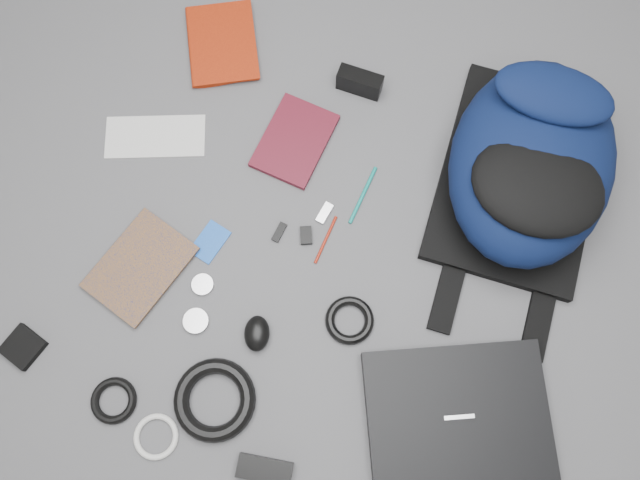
% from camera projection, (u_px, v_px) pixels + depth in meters
% --- Properties ---
extents(ground, '(4.00, 4.00, 0.00)m').
position_uv_depth(ground, '(320.00, 242.00, 1.42)').
color(ground, '#4F4F51').
rests_on(ground, ground).
extents(backpack, '(0.40, 0.56, 0.23)m').
position_uv_depth(backpack, '(532.00, 161.00, 1.35)').
color(backpack, black).
rests_on(backpack, ground).
extents(laptop, '(0.45, 0.40, 0.04)m').
position_uv_depth(laptop, '(457.00, 417.00, 1.30)').
color(laptop, black).
rests_on(laptop, ground).
extents(textbook_red, '(0.24, 0.27, 0.02)m').
position_uv_depth(textbook_red, '(189.00, 48.00, 1.54)').
color(textbook_red, maroon).
rests_on(textbook_red, ground).
extents(comic_book, '(0.24, 0.27, 0.02)m').
position_uv_depth(comic_book, '(113.00, 246.00, 1.41)').
color(comic_book, '#B56F0C').
rests_on(comic_book, ground).
extents(envelope, '(0.26, 0.17, 0.00)m').
position_uv_depth(envelope, '(155.00, 137.00, 1.49)').
color(envelope, silver).
rests_on(envelope, ground).
extents(dvd_case, '(0.18, 0.23, 0.02)m').
position_uv_depth(dvd_case, '(295.00, 141.00, 1.48)').
color(dvd_case, '#420C16').
rests_on(dvd_case, ground).
extents(compact_camera, '(0.11, 0.05, 0.06)m').
position_uv_depth(compact_camera, '(360.00, 82.00, 1.50)').
color(compact_camera, black).
rests_on(compact_camera, ground).
extents(sticker_disc, '(0.09, 0.09, 0.00)m').
position_uv_depth(sticker_disc, '(298.00, 124.00, 1.50)').
color(sticker_disc, white).
rests_on(sticker_disc, ground).
extents(pen_teal, '(0.03, 0.15, 0.01)m').
position_uv_depth(pen_teal, '(363.00, 195.00, 1.45)').
color(pen_teal, '#0D7D74').
rests_on(pen_teal, ground).
extents(pen_red, '(0.03, 0.12, 0.01)m').
position_uv_depth(pen_red, '(326.00, 240.00, 1.42)').
color(pen_red, maroon).
rests_on(pen_red, ground).
extents(id_badge, '(0.08, 0.10, 0.00)m').
position_uv_depth(id_badge, '(210.00, 242.00, 1.42)').
color(id_badge, blue).
rests_on(id_badge, ground).
extents(usb_black, '(0.03, 0.05, 0.01)m').
position_uv_depth(usb_black, '(279.00, 232.00, 1.42)').
color(usb_black, black).
rests_on(usb_black, ground).
extents(usb_silver, '(0.03, 0.05, 0.01)m').
position_uv_depth(usb_silver, '(325.00, 213.00, 1.43)').
color(usb_silver, silver).
rests_on(usb_silver, ground).
extents(key_fob, '(0.04, 0.05, 0.01)m').
position_uv_depth(key_fob, '(306.00, 235.00, 1.42)').
color(key_fob, black).
rests_on(key_fob, ground).
extents(mouse, '(0.07, 0.09, 0.04)m').
position_uv_depth(mouse, '(257.00, 333.00, 1.35)').
color(mouse, black).
rests_on(mouse, ground).
extents(headphone_left, '(0.07, 0.07, 0.01)m').
position_uv_depth(headphone_left, '(196.00, 321.00, 1.37)').
color(headphone_left, '#A7A7A9').
rests_on(headphone_left, ground).
extents(headphone_right, '(0.06, 0.06, 0.01)m').
position_uv_depth(headphone_right, '(203.00, 285.00, 1.39)').
color(headphone_right, '#BCBCBE').
rests_on(headphone_right, ground).
extents(cable_coil, '(0.11, 0.11, 0.02)m').
position_uv_depth(cable_coil, '(350.00, 320.00, 1.36)').
color(cable_coil, black).
rests_on(cable_coil, ground).
extents(power_brick, '(0.12, 0.06, 0.03)m').
position_uv_depth(power_brick, '(265.00, 470.00, 1.28)').
color(power_brick, black).
rests_on(power_brick, ground).
extents(power_cord_coil, '(0.23, 0.23, 0.03)m').
position_uv_depth(power_cord_coil, '(215.00, 400.00, 1.31)').
color(power_cord_coil, black).
rests_on(power_cord_coil, ground).
extents(pouch, '(0.10, 0.10, 0.02)m').
position_uv_depth(pouch, '(23.00, 347.00, 1.35)').
color(pouch, black).
rests_on(pouch, ground).
extents(earbud_coil, '(0.12, 0.12, 0.02)m').
position_uv_depth(earbud_coil, '(114.00, 401.00, 1.32)').
color(earbud_coil, black).
rests_on(earbud_coil, ground).
extents(white_cable_coil, '(0.12, 0.12, 0.01)m').
position_uv_depth(white_cable_coil, '(156.00, 437.00, 1.30)').
color(white_cable_coil, silver).
rests_on(white_cable_coil, ground).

